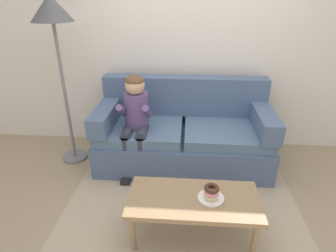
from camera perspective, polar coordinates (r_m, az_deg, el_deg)
The scene contains 12 objects.
ground at distance 2.86m, azimuth 2.77°, elevation -15.94°, with size 10.00×10.00×0.00m, color #9E896B.
wall_back at distance 3.58m, azimuth 4.02°, elevation 17.58°, with size 8.00×0.10×2.80m, color silver.
area_rug at distance 2.67m, azimuth 2.59°, elevation -19.39°, with size 2.23×1.92×0.01m, color tan.
couch at distance 3.37m, azimuth 3.08°, elevation -1.77°, with size 1.97×0.90×0.97m.
coffee_table at distance 2.37m, azimuth 5.14°, elevation -14.97°, with size 1.05×0.50×0.40m.
person_child at distance 3.09m, azimuth -6.57°, elevation 2.10°, with size 0.34×0.58×1.10m.
plate at distance 2.34m, azimuth 8.60°, elevation -14.12°, with size 0.21×0.21×0.01m, color white.
donut at distance 2.33m, azimuth 8.64°, elevation -13.65°, with size 0.12×0.12×0.04m, color beige.
donut_second at distance 2.31m, azimuth 8.70°, elevation -12.96°, with size 0.12×0.12×0.04m, color pink.
donut_third at distance 2.28m, azimuth 8.76°, elevation -12.25°, with size 0.12×0.12×0.04m, color #422619.
toy_controller at distance 2.92m, azimuth 12.96°, elevation -15.01°, with size 0.23×0.09×0.05m.
floor_lamp at distance 3.27m, azimuth -22.12°, elevation 18.96°, with size 0.43×0.43×1.87m.
Camera 1 is at (0.03, -2.14, 1.89)m, focal length 30.33 mm.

